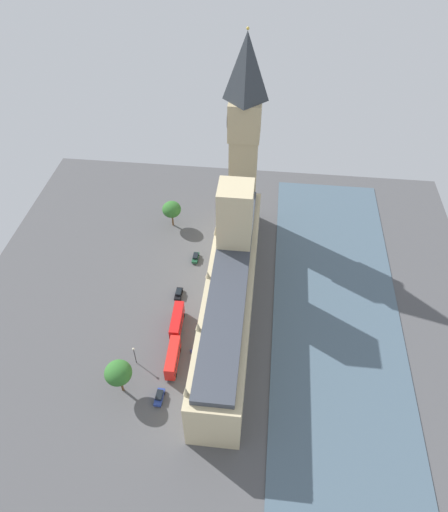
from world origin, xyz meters
TOP-DOWN VIEW (x-y plane):
  - ground_plane at (0.00, 0.00)m, footprint 142.93×142.93m
  - river_thames at (-31.21, 0.00)m, footprint 34.51×128.64m
  - parliament_building at (-1.99, -2.09)m, footprint 12.13×72.93m
  - clock_tower at (-1.94, -40.53)m, footprint 9.29×9.29m
  - car_dark_green_far_end at (10.55, -20.97)m, footprint 1.85×4.45m
  - car_black_under_trees at (13.11, -5.89)m, footprint 1.96×4.48m
  - double_decker_bus_near_tower at (11.41, 5.22)m, footprint 2.89×10.57m
  - double_decker_bus_midblock at (10.40, 16.47)m, footprint 2.89×10.57m
  - car_blue_trailing at (11.85, 26.34)m, footprint 2.00×4.55m
  - pedestrian_leading at (6.04, 11.76)m, footprint 0.49×0.59m
  - pedestrian_kerbside at (5.79, 16.02)m, footprint 0.60×0.67m
  - pedestrian_corner at (6.50, 12.71)m, footprint 0.67×0.61m
  - plane_tree_by_river_gate at (21.07, 25.05)m, footprint 6.37×6.37m
  - plane_tree_opposite_hall at (20.51, -36.27)m, footprint 6.09×6.09m
  - street_lamp_slot_10 at (19.73, 17.26)m, footprint 0.56×0.56m

SIDE VIEW (x-z plane):
  - ground_plane at x=0.00m, z-range 0.00..0.00m
  - river_thames at x=-31.21m, z-range 0.00..0.25m
  - pedestrian_leading at x=6.04m, z-range -0.08..1.46m
  - pedestrian_corner at x=6.50m, z-range -0.08..1.50m
  - pedestrian_kerbside at x=5.79m, z-range -0.08..1.52m
  - car_dark_green_far_end at x=10.55m, z-range 0.02..1.76m
  - car_black_under_trees at x=13.11m, z-range 0.02..1.76m
  - car_blue_trailing at x=11.85m, z-range 0.02..1.76m
  - double_decker_bus_near_tower at x=11.41m, z-range 0.26..5.01m
  - double_decker_bus_midblock at x=10.40m, z-range 0.26..5.01m
  - street_lamp_slot_10 at x=19.73m, z-range 1.25..7.56m
  - plane_tree_opposite_hall at x=20.51m, z-range 2.00..11.24m
  - plane_tree_by_river_gate at x=21.07m, z-range 2.41..12.73m
  - parliament_building at x=-1.99m, z-range -7.42..26.60m
  - clock_tower at x=-1.94m, z-range 1.11..63.14m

